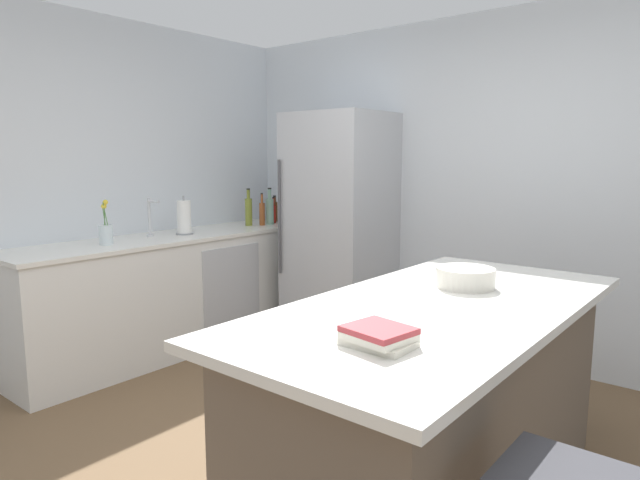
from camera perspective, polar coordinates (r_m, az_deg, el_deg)
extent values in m
cube|color=silver|center=(4.39, 18.05, 5.02)|extent=(6.00, 0.10, 2.60)
cube|color=silver|center=(4.44, -26.34, 4.59)|extent=(0.10, 6.00, 2.60)
cube|color=silver|center=(4.64, -14.74, -5.34)|extent=(0.64, 2.61, 0.89)
cube|color=silver|center=(4.56, -14.96, 0.30)|extent=(0.67, 2.64, 0.03)
cube|color=#B2B5BA|center=(4.60, -9.04, -5.31)|extent=(0.01, 0.60, 0.75)
cube|color=brown|center=(2.60, 11.83, -16.62)|extent=(0.83, 1.89, 0.88)
cube|color=silver|center=(2.44, 12.16, -6.83)|extent=(0.99, 2.09, 0.04)
cube|color=#B7BABF|center=(4.68, 2.01, 1.31)|extent=(0.78, 0.69, 1.90)
cylinder|color=#4C4C51|center=(4.62, -4.20, 2.38)|extent=(0.02, 0.02, 0.95)
cube|color=#38383D|center=(1.78, 23.88, -21.61)|extent=(0.34, 0.34, 0.03)
cylinder|color=silver|center=(4.51, -17.13, 0.45)|extent=(0.05, 0.05, 0.02)
cylinder|color=silver|center=(4.49, -17.22, 2.35)|extent=(0.02, 0.02, 0.28)
cylinder|color=silver|center=(4.43, -16.85, 3.84)|extent=(0.14, 0.02, 0.02)
cylinder|color=silver|center=(4.20, -21.23, 0.49)|extent=(0.10, 0.10, 0.14)
cylinder|color=#4C7F3D|center=(4.20, -21.34, 1.79)|extent=(0.01, 0.03, 0.22)
sphere|color=yellow|center=(4.19, -21.42, 3.26)|extent=(0.04, 0.04, 0.04)
cylinder|color=#4C7F3D|center=(4.18, -21.36, 1.78)|extent=(0.01, 0.01, 0.22)
sphere|color=yellow|center=(4.17, -21.44, 3.26)|extent=(0.04, 0.04, 0.04)
cylinder|color=#4C7F3D|center=(4.17, -21.20, 1.97)|extent=(0.01, 0.05, 0.25)
sphere|color=yellow|center=(4.16, -21.29, 3.66)|extent=(0.04, 0.04, 0.04)
cylinder|color=gray|center=(4.58, -13.80, 0.66)|extent=(0.14, 0.14, 0.01)
cylinder|color=white|center=(4.57, -13.86, 2.35)|extent=(0.11, 0.11, 0.26)
cylinder|color=gray|center=(4.56, -13.93, 4.22)|extent=(0.02, 0.02, 0.04)
cylinder|color=#5B3319|center=(5.37, -4.71, 2.94)|extent=(0.07, 0.07, 0.19)
cylinder|color=#5B3319|center=(5.36, -4.72, 4.20)|extent=(0.03, 0.03, 0.05)
cylinder|color=black|center=(5.36, -4.73, 4.54)|extent=(0.03, 0.03, 0.01)
cylinder|color=red|center=(5.24, -4.83, 2.68)|extent=(0.05, 0.05, 0.17)
cylinder|color=red|center=(5.23, -4.84, 3.95)|extent=(0.02, 0.02, 0.07)
cylinder|color=black|center=(5.23, -4.85, 4.38)|extent=(0.02, 0.02, 0.01)
cylinder|color=#8CB79E|center=(5.13, -5.21, 2.94)|extent=(0.07, 0.07, 0.24)
cylinder|color=#8CB79E|center=(5.12, -5.24, 4.75)|extent=(0.03, 0.03, 0.09)
cylinder|color=black|center=(5.11, -5.24, 5.32)|extent=(0.03, 0.03, 0.01)
cylinder|color=#994C23|center=(5.06, -6.00, 2.68)|extent=(0.05, 0.05, 0.20)
cylinder|color=#994C23|center=(5.05, -6.02, 4.27)|extent=(0.02, 0.02, 0.08)
cylinder|color=black|center=(5.05, -6.03, 4.78)|extent=(0.02, 0.02, 0.01)
cylinder|color=olive|center=(5.05, -7.38, 2.88)|extent=(0.06, 0.06, 0.25)
cylinder|color=olive|center=(5.04, -7.42, 4.72)|extent=(0.03, 0.03, 0.08)
cylinder|color=black|center=(5.04, -7.43, 5.24)|extent=(0.03, 0.03, 0.01)
cube|color=silver|center=(1.87, 6.05, -10.50)|extent=(0.22, 0.16, 0.02)
cube|color=silver|center=(1.86, 6.06, -9.84)|extent=(0.23, 0.20, 0.02)
cube|color=#A83338|center=(1.85, 6.08, -9.21)|extent=(0.23, 0.21, 0.02)
cylinder|color=silver|center=(2.75, 14.78, -3.77)|extent=(0.28, 0.28, 0.09)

